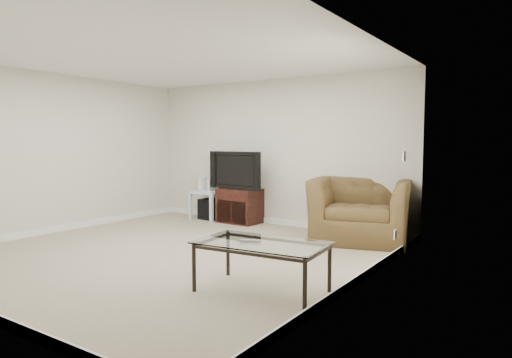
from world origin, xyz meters
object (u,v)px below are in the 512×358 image
Objects in this scene: television at (239,170)px; subwoofer at (212,209)px; tv_stand at (240,206)px; side_table at (209,205)px; coffee_table at (262,267)px; recliner at (361,199)px.

television is 2.84× the size of subwoofer.
tv_stand is 1.32× the size of side_table.
coffee_table is (2.36, -2.93, -0.06)m from tv_stand.
side_table is at bearing -146.21° from subwoofer.
side_table is 1.48× the size of subwoofer.
tv_stand is 3.77m from coffee_table.
tv_stand is 1.95× the size of subwoofer.
subwoofer is at bearing 159.89° from recliner.
side_table is at bearing -176.57° from television.
television is at bearing 129.10° from coffee_table.
subwoofer is 0.27× the size of recliner.
recliner is at bearing -3.21° from tv_stand.
television is at bearing -4.51° from subwoofer.
coffee_table is at bearing -44.32° from subwoofer.
tv_stand is at bearing -1.90° from subwoofer.
side_table is 3.05m from recliner.
television reaches higher than coffee_table.
recliner is at bearing 90.93° from coffee_table.
recliner is (2.98, -0.25, 0.42)m from subwoofer.
subwoofer is 3.02m from recliner.
side_table reaches higher than coffee_table.
subwoofer is (-0.67, 0.05, -0.75)m from television.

